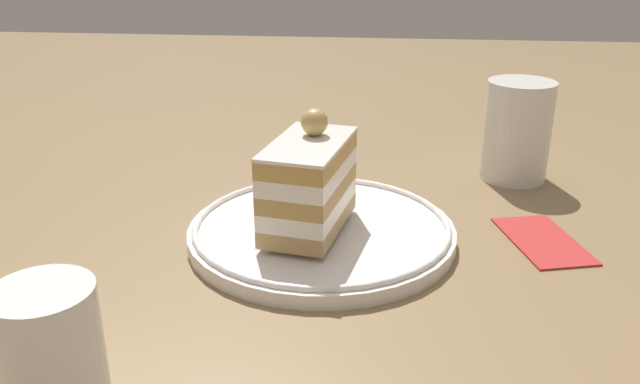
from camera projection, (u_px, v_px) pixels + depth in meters
The scene contains 7 objects.
ground_plane at pixel (323, 235), 0.63m from camera, with size 2.40×2.40×0.00m, color olive.
dessert_plate at pixel (320, 230), 0.62m from camera, with size 0.25×0.25×0.02m.
cake_slice at pixel (309, 183), 0.59m from camera, with size 0.08×0.12×0.11m.
fork at pixel (280, 187), 0.69m from camera, with size 0.04×0.11×0.00m.
drink_glass_near at pixel (516, 137), 0.75m from camera, with size 0.08×0.08×0.12m.
drink_glass_far at pixel (54, 363), 0.38m from camera, with size 0.06×0.06×0.09m.
folded_napkin at pixel (543, 240), 0.61m from camera, with size 0.11×0.06×0.00m, color #B62F2D.
Camera 1 is at (0.06, -0.56, 0.28)m, focal length 36.64 mm.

